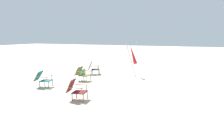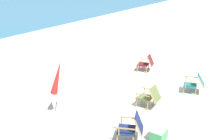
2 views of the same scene
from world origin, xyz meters
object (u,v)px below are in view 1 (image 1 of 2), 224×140
(beach_chair_back_right, at_px, (76,89))
(cooler_box, at_px, (81,72))
(beach_chair_far_center, at_px, (82,73))
(umbrella_furled_red, at_px, (133,55))
(beach_chair_front_right, at_px, (43,78))
(beach_chair_back_left, at_px, (93,68))

(beach_chair_back_right, distance_m, cooler_box, 5.37)
(beach_chair_far_center, relative_size, umbrella_furled_red, 0.38)
(beach_chair_front_right, xyz_separation_m, cooler_box, (-3.53, -0.07, -0.22))
(beach_chair_back_left, relative_size, beach_chair_back_right, 1.05)
(beach_chair_back_right, bearing_deg, umbrella_furled_red, 174.36)
(beach_chair_front_right, bearing_deg, beach_chair_back_left, 172.12)
(beach_chair_back_left, bearing_deg, cooler_box, -56.38)
(beach_chair_back_left, bearing_deg, beach_chair_front_right, -7.88)
(beach_chair_front_right, distance_m, umbrella_furled_red, 5.19)
(beach_chair_back_left, height_order, beach_chair_far_center, beach_chair_back_left)
(beach_chair_back_right, height_order, beach_chair_front_right, beach_chair_back_right)
(beach_chair_back_left, distance_m, umbrella_furled_red, 2.71)
(beach_chair_back_right, relative_size, beach_chair_far_center, 1.04)
(cooler_box, bearing_deg, beach_chair_far_center, 33.37)
(cooler_box, bearing_deg, umbrella_furled_red, 99.56)
(beach_chair_back_left, distance_m, cooler_box, 0.78)
(umbrella_furled_red, bearing_deg, beach_chair_front_right, -37.25)
(beach_chair_back_right, relative_size, beach_chair_front_right, 0.91)
(beach_chair_back_right, bearing_deg, beach_chair_far_center, -152.38)
(beach_chair_back_left, xyz_separation_m, beach_chair_front_right, (3.94, -0.55, -0.01))
(beach_chair_front_right, relative_size, beach_chair_far_center, 1.14)
(umbrella_furled_red, distance_m, cooler_box, 3.40)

